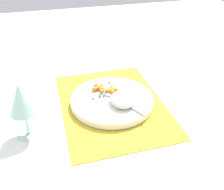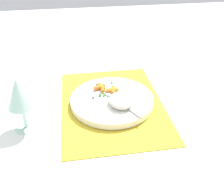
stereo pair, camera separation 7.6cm
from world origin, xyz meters
name	(u,v)px [view 1 (the left image)]	position (x,y,z in m)	size (l,w,h in m)	color
ground_plane	(112,104)	(0.00, 0.00, 0.00)	(2.40, 2.40, 0.00)	white
placemat	(112,103)	(0.00, 0.00, 0.00)	(0.44, 0.32, 0.01)	gold
plate	(112,100)	(0.00, 0.00, 0.02)	(0.26, 0.26, 0.02)	white
rice_mound	(122,100)	(-0.04, -0.02, 0.04)	(0.09, 0.07, 0.03)	beige
carrot_portion	(105,89)	(0.04, 0.01, 0.03)	(0.07, 0.08, 0.02)	orange
pea_scatter	(104,91)	(0.04, 0.02, 0.03)	(0.09, 0.09, 0.01)	green
fork	(117,100)	(-0.02, -0.01, 0.03)	(0.17, 0.10, 0.01)	silver
wine_glass	(21,100)	(-0.07, 0.26, 0.11)	(0.07, 0.07, 0.16)	#B2E0CC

